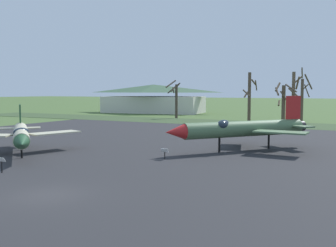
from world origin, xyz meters
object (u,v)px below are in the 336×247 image
(jet_fighter_front_right, at_px, (21,134))
(visitor_building, at_px, (154,99))
(jet_fighter_front_left, at_px, (242,128))
(info_placard_front_right, at_px, (2,163))
(info_placard_front_left, at_px, (165,153))

(jet_fighter_front_right, height_order, visitor_building, visitor_building)
(jet_fighter_front_left, relative_size, info_placard_front_right, 11.96)
(jet_fighter_front_left, bearing_deg, visitor_building, 127.28)
(jet_fighter_front_left, xyz_separation_m, jet_fighter_front_right, (-16.40, -11.25, -0.31))
(jet_fighter_front_right, bearing_deg, jet_fighter_front_left, 34.45)
(info_placard_front_left, bearing_deg, jet_fighter_front_left, 61.03)
(jet_fighter_front_left, distance_m, info_placard_front_left, 8.71)
(jet_fighter_front_left, relative_size, info_placard_front_left, 14.12)
(info_placard_front_right, bearing_deg, info_placard_front_left, 53.64)
(jet_fighter_front_right, bearing_deg, info_placard_front_left, 17.03)
(info_placard_front_left, height_order, visitor_building, visitor_building)
(info_placard_front_right, distance_m, visitor_building, 75.70)
(info_placard_front_right, bearing_deg, visitor_building, 112.27)
(info_placard_front_left, distance_m, jet_fighter_front_right, 12.87)
(jet_fighter_front_left, bearing_deg, info_placard_front_left, -118.97)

